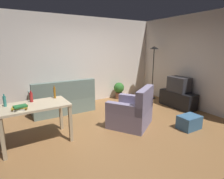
% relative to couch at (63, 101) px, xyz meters
% --- Properties ---
extents(ground_plane, '(5.20, 4.40, 0.02)m').
position_rel_couch_xyz_m(ground_plane, '(0.86, -1.59, -0.32)').
color(ground_plane, olive).
extents(wall_rear, '(5.20, 0.10, 2.70)m').
position_rel_couch_xyz_m(wall_rear, '(0.86, 0.61, 1.04)').
color(wall_rear, silver).
rests_on(wall_rear, ground_plane).
extents(wall_right, '(0.10, 4.40, 2.70)m').
position_rel_couch_xyz_m(wall_right, '(3.46, -1.59, 1.04)').
color(wall_right, beige).
rests_on(wall_right, ground_plane).
extents(couch, '(1.65, 0.84, 0.92)m').
position_rel_couch_xyz_m(couch, '(0.00, 0.00, 0.00)').
color(couch, slate).
rests_on(couch, ground_plane).
extents(tv_stand, '(0.44, 1.10, 0.48)m').
position_rel_couch_xyz_m(tv_stand, '(3.11, -1.37, -0.07)').
color(tv_stand, black).
rests_on(tv_stand, ground_plane).
extents(tv, '(0.41, 0.60, 0.44)m').
position_rel_couch_xyz_m(tv, '(3.11, -1.37, 0.39)').
color(tv, '#2D2D33').
rests_on(tv, tv_stand).
extents(torchiere_lamp, '(0.32, 0.32, 1.81)m').
position_rel_couch_xyz_m(torchiere_lamp, '(3.11, -0.24, 1.10)').
color(torchiere_lamp, black).
rests_on(torchiere_lamp, ground_plane).
extents(desk, '(1.22, 0.74, 0.76)m').
position_rel_couch_xyz_m(desk, '(-0.90, -1.41, 0.34)').
color(desk, '#C6B28E').
rests_on(desk, ground_plane).
extents(potted_plant, '(0.36, 0.36, 0.57)m').
position_rel_couch_xyz_m(potted_plant, '(2.06, 0.31, 0.02)').
color(potted_plant, brown).
rests_on(potted_plant, ground_plane).
extents(armchair, '(1.22, 1.20, 0.92)m').
position_rel_couch_xyz_m(armchair, '(1.13, -1.72, 0.01)').
color(armchair, gray).
rests_on(armchair, ground_plane).
extents(storage_box, '(0.48, 0.34, 0.30)m').
position_rel_couch_xyz_m(storage_box, '(2.12, -2.51, -0.16)').
color(storage_box, '#386084').
rests_on(storage_box, ground_plane).
extents(bottle_tall, '(0.05, 0.05, 0.23)m').
position_rel_couch_xyz_m(bottle_tall, '(-1.36, -1.27, 0.55)').
color(bottle_tall, teal).
rests_on(bottle_tall, desk).
extents(bottle_red, '(0.06, 0.06, 0.22)m').
position_rel_couch_xyz_m(bottle_red, '(-0.92, -1.21, 0.55)').
color(bottle_red, '#AD2323').
rests_on(bottle_red, desk).
extents(bottle_amber, '(0.05, 0.05, 0.26)m').
position_rel_couch_xyz_m(bottle_amber, '(-0.47, -1.18, 0.57)').
color(bottle_amber, '#9E6019').
rests_on(bottle_amber, desk).
extents(book_stack, '(0.27, 0.21, 0.08)m').
position_rel_couch_xyz_m(book_stack, '(-1.14, -1.60, 0.49)').
color(book_stack, beige).
rests_on(book_stack, desk).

